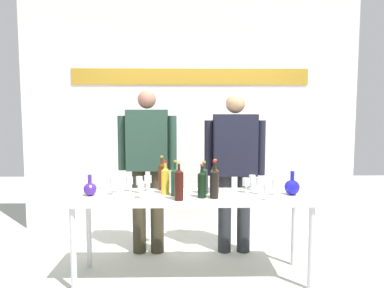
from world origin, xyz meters
name	(u,v)px	position (x,y,z in m)	size (l,w,h in m)	color
ground_plane	(192,277)	(0.00, 0.00, 0.00)	(10.00, 10.00, 0.00)	#B6BAB0
back_wall	(190,112)	(0.00, 1.42, 1.50)	(4.22, 0.11, 3.00)	white
display_table	(192,202)	(0.00, 0.00, 0.70)	(2.12, 0.58, 0.76)	silver
decanter_blue_left	(90,189)	(-0.91, -0.01, 0.83)	(0.11, 0.11, 0.19)	#432090
decanter_blue_right	(292,187)	(0.89, -0.01, 0.84)	(0.13, 0.13, 0.21)	#1A19B9
presenter_left	(148,161)	(-0.46, 0.59, 0.99)	(0.61, 0.22, 1.73)	#352F1F
presenter_right	(235,162)	(0.46, 0.59, 0.98)	(0.64, 0.22, 1.69)	#25282C
wine_bottle_0	(215,177)	(0.22, 0.20, 0.89)	(0.07, 0.07, 0.30)	black
wine_bottle_1	(204,180)	(0.11, 0.04, 0.89)	(0.07, 0.07, 0.30)	#1F2F27
wine_bottle_2	(179,184)	(-0.12, -0.19, 0.90)	(0.08, 0.08, 0.33)	#33110B
wine_bottle_3	(175,181)	(-0.15, -0.03, 0.90)	(0.08, 0.08, 0.32)	#133922
wine_bottle_4	(214,183)	(0.19, -0.12, 0.90)	(0.07, 0.07, 0.33)	black
wine_bottle_5	(165,180)	(-0.24, 0.04, 0.89)	(0.07, 0.07, 0.30)	gold
wine_bottle_6	(202,183)	(0.08, -0.10, 0.89)	(0.07, 0.07, 0.29)	black
wine_bottle_7	(162,175)	(-0.28, 0.21, 0.90)	(0.07, 0.07, 0.33)	#50260E
wine_bottle_8	(215,179)	(0.21, 0.08, 0.89)	(0.07, 0.07, 0.31)	#522716
wine_glass_left_0	(116,183)	(-0.69, 0.09, 0.86)	(0.07, 0.07, 0.14)	white
wine_glass_left_1	(139,181)	(-0.48, 0.07, 0.88)	(0.06, 0.06, 0.15)	white
wine_glass_left_2	(130,181)	(-0.58, 0.15, 0.86)	(0.06, 0.06, 0.14)	white
wine_glass_left_3	(148,180)	(-0.41, 0.16, 0.87)	(0.07, 0.07, 0.15)	white
wine_glass_left_4	(114,183)	(-0.70, 0.00, 0.88)	(0.06, 0.06, 0.16)	white
wine_glass_left_5	(141,186)	(-0.44, -0.12, 0.87)	(0.06, 0.06, 0.15)	white
wine_glass_right_0	(276,184)	(0.74, -0.03, 0.86)	(0.07, 0.07, 0.15)	white
wine_glass_right_1	(246,182)	(0.50, 0.08, 0.86)	(0.07, 0.07, 0.14)	white
wine_glass_right_2	(267,189)	(0.62, -0.20, 0.86)	(0.06, 0.06, 0.14)	white
wine_glass_right_3	(252,179)	(0.57, 0.19, 0.87)	(0.06, 0.06, 0.14)	white
wine_glass_right_4	(259,182)	(0.60, 0.01, 0.88)	(0.06, 0.06, 0.15)	white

